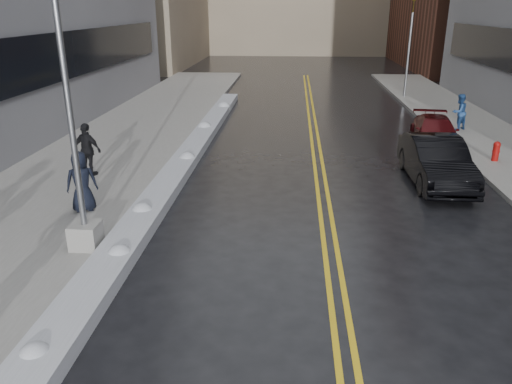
% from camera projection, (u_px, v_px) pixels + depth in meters
% --- Properties ---
extents(ground, '(160.00, 160.00, 0.00)m').
position_uv_depth(ground, '(212.00, 305.00, 9.81)').
color(ground, black).
rests_on(ground, ground).
extents(sidewalk_west, '(5.50, 50.00, 0.15)m').
position_uv_depth(sidewalk_west, '(107.00, 154.00, 19.53)').
color(sidewalk_west, gray).
rests_on(sidewalk_west, ground).
extents(lane_line_left, '(0.12, 50.00, 0.01)m').
position_uv_depth(lane_line_left, '(314.00, 160.00, 18.99)').
color(lane_line_left, gold).
rests_on(lane_line_left, ground).
extents(lane_line_right, '(0.12, 50.00, 0.01)m').
position_uv_depth(lane_line_right, '(322.00, 161.00, 18.97)').
color(lane_line_right, gold).
rests_on(lane_line_right, ground).
extents(snow_ridge, '(0.90, 30.00, 0.34)m').
position_uv_depth(snow_ridge, '(178.00, 170.00, 17.40)').
color(snow_ridge, '#B8B9C1').
rests_on(snow_ridge, ground).
extents(lamppost, '(0.65, 0.65, 7.62)m').
position_uv_depth(lamppost, '(75.00, 150.00, 11.02)').
color(lamppost, gray).
rests_on(lamppost, sidewalk_west).
extents(fire_hydrant, '(0.26, 0.26, 0.73)m').
position_uv_depth(fire_hydrant, '(496.00, 150.00, 18.33)').
color(fire_hydrant, maroon).
rests_on(fire_hydrant, sidewalk_east).
extents(traffic_signal, '(0.16, 0.20, 6.00)m').
position_uv_depth(traffic_signal, '(410.00, 43.00, 30.44)').
color(traffic_signal, gray).
rests_on(traffic_signal, sidewalk_east).
extents(pedestrian_c, '(0.98, 0.82, 1.70)m').
position_uv_depth(pedestrian_c, '(82.00, 182.00, 13.68)').
color(pedestrian_c, black).
rests_on(pedestrian_c, sidewalk_west).
extents(pedestrian_d, '(1.13, 0.75, 1.79)m').
position_uv_depth(pedestrian_d, '(88.00, 150.00, 16.57)').
color(pedestrian_d, black).
rests_on(pedestrian_d, sidewalk_west).
extents(pedestrian_east, '(1.01, 0.95, 1.64)m').
position_uv_depth(pedestrian_east, '(459.00, 112.00, 22.82)').
color(pedestrian_east, navy).
rests_on(pedestrian_east, sidewalk_east).
extents(car_black, '(1.65, 4.64, 1.52)m').
position_uv_depth(car_black, '(436.00, 161.00, 16.32)').
color(car_black, black).
rests_on(car_black, ground).
extents(car_maroon, '(2.16, 4.36, 1.22)m').
position_uv_depth(car_maroon, '(435.00, 132.00, 20.69)').
color(car_maroon, '#3F0A0C').
rests_on(car_maroon, ground).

